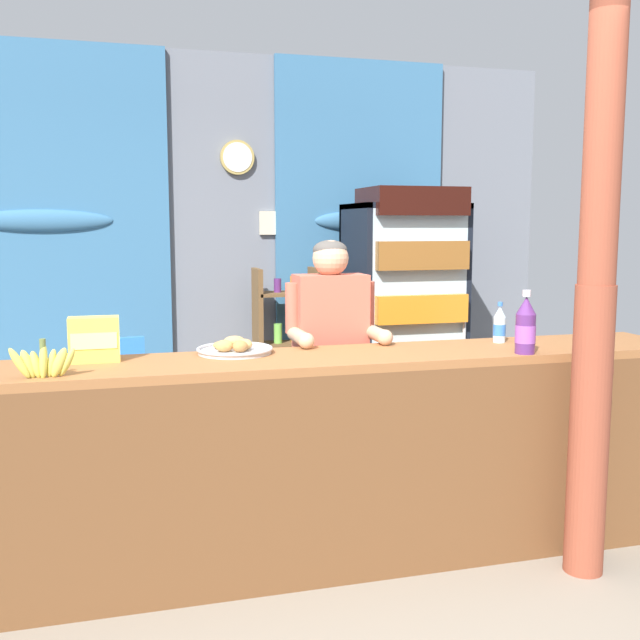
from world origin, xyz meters
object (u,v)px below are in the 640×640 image
drink_fridge (405,302)px  banana_bunch (44,363)px  shopkeeper (331,347)px  timber_post (596,298)px  soda_bottle_water (500,325)px  bottle_shelf_rack (287,349)px  snack_box_instant_noodle (94,339)px  stall_counter (335,443)px  soda_bottle_grape_soda (526,327)px  pastry_tray (234,349)px  plastic_lawn_chair (118,397)px

drink_fridge → banana_bunch: bearing=-139.5°
shopkeeper → timber_post: bearing=-42.7°
soda_bottle_water → bottle_shelf_rack: bearing=108.4°
soda_bottle_water → snack_box_instant_noodle: size_ratio=0.97×
snack_box_instant_noodle → timber_post: bearing=-14.4°
drink_fridge → soda_bottle_water: size_ratio=8.93×
timber_post → shopkeeper: timber_post is taller
stall_counter → soda_bottle_grape_soda: size_ratio=12.16×
bottle_shelf_rack → pastry_tray: size_ratio=3.56×
bottle_shelf_rack → pastry_tray: 2.11m
soda_bottle_water → pastry_tray: 1.37m
snack_box_instant_noodle → soda_bottle_water: bearing=-0.0°
bottle_shelf_rack → timber_post: bearing=-72.1°
bottle_shelf_rack → plastic_lawn_chair: bearing=-157.5°
soda_bottle_grape_soda → snack_box_instant_noodle: soda_bottle_grape_soda is taller
shopkeeper → pastry_tray: (-0.56, -0.30, 0.07)m
stall_counter → soda_bottle_water: (0.96, 0.24, 0.47)m
stall_counter → banana_bunch: banana_bunch is taller
shopkeeper → snack_box_instant_noodle: 1.24m
bottle_shelf_rack → soda_bottle_water: 2.15m
timber_post → drink_fridge: 2.28m
timber_post → snack_box_instant_noodle: bearing=165.6°
plastic_lawn_chair → pastry_tray: bearing=-69.5°
shopkeeper → soda_bottle_water: size_ratio=7.28×
drink_fridge → snack_box_instant_noodle: 2.77m
drink_fridge → soda_bottle_water: 1.72m
shopkeeper → drink_fridge: bearing=54.4°
bottle_shelf_rack → soda_bottle_grape_soda: size_ratio=4.27×
pastry_tray → timber_post: bearing=-21.3°
plastic_lawn_chair → shopkeeper: shopkeeper is taller
plastic_lawn_chair → pastry_tray: (0.54, -1.44, 0.53)m
drink_fridge → soda_bottle_water: drink_fridge is taller
soda_bottle_grape_soda → pastry_tray: 1.37m
soda_bottle_grape_soda → banana_bunch: (-2.13, 0.03, -0.07)m
soda_bottle_water → snack_box_instant_noodle: soda_bottle_water is taller
shopkeeper → pastry_tray: bearing=-152.2°
drink_fridge → plastic_lawn_chair: size_ratio=2.17×
stall_counter → plastic_lawn_chair: bearing=118.7°
soda_bottle_water → pastry_tray: size_ratio=0.58×
plastic_lawn_chair → banana_bunch: bearing=-98.7°
timber_post → soda_bottle_water: 0.61m
drink_fridge → pastry_tray: bearing=-132.8°
timber_post → bottle_shelf_rack: (-0.82, 2.55, -0.61)m
soda_bottle_water → shopkeeper: bearing=157.3°
snack_box_instant_noodle → banana_bunch: (-0.19, -0.30, -0.04)m
soda_bottle_grape_soda → soda_bottle_water: soda_bottle_grape_soda is taller
plastic_lawn_chair → drink_fridge: bearing=6.2°
bottle_shelf_rack → plastic_lawn_chair: 1.36m
stall_counter → shopkeeper: (0.15, 0.58, 0.34)m
banana_bunch → timber_post: bearing=-6.1°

